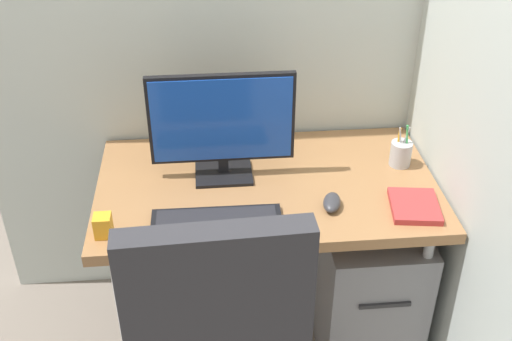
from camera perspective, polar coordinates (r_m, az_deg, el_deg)
The scene contains 10 objects.
ground_plane at distance 2.75m, azimuth 0.84°, elevation -14.11°, with size 8.00×8.00×0.00m, color slate.
wall_side_right at distance 2.01m, azimuth 20.62°, elevation 13.18°, with size 0.04×1.68×2.80m, color #B7C1BC.
desk at distance 2.29m, azimuth 0.98°, elevation -2.26°, with size 1.22×0.70×0.75m.
filing_cabinet at distance 2.56m, azimuth 9.79°, elevation -9.57°, with size 0.37×0.54×0.60m.
monitor at distance 2.20m, azimuth -3.12°, elevation 4.29°, with size 0.51×0.17×0.40m.
keyboard at distance 2.07m, azimuth -3.60°, elevation -4.45°, with size 0.43×0.13×0.02m.
mouse at distance 2.14m, azimuth 6.93°, elevation -2.90°, with size 0.06×0.11×0.04m, color #333338.
pen_holder at distance 2.39m, azimuth 13.06°, elevation 1.55°, with size 0.08×0.08×0.17m.
notebook at distance 2.18m, azimuth 14.26°, elevation -3.16°, with size 0.16×0.19×0.02m, color #B23333.
desk_clamp_accessory at distance 2.05m, azimuth -13.77°, elevation -4.92°, with size 0.06×0.06×0.08m, color orange.
Camera 1 is at (-0.21, -1.85, 2.02)m, focal length 43.87 mm.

